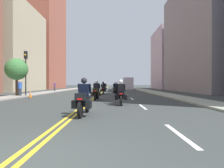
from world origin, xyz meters
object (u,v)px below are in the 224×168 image
Objects in this scene: motorcycle_0 at (83,100)px; motorcycle_4 at (103,89)px; motorcycle_2 at (96,92)px; pedestrian_0 at (54,86)px; motorcycle_7 at (114,87)px; motorcycle_6 at (104,88)px; street_tree_0 at (16,69)px; pedestrian_1 at (19,88)px; traffic_cone_0 at (30,94)px; motorcycle_5 at (116,88)px; traffic_light_near at (25,65)px; parked_truck at (127,84)px; motorcycle_1 at (120,94)px; motorcycle_3 at (116,90)px.

motorcycle_4 is at bearing 92.61° from motorcycle_0.
pedestrian_0 is at bearing 120.82° from motorcycle_2.
motorcycle_7 reaches higher than motorcycle_4.
motorcycle_6 is 0.52× the size of street_tree_0.
motorcycle_2 is at bearing -92.07° from pedestrian_1.
pedestrian_1 is (-1.85, 1.80, 0.53)m from traffic_cone_0.
motorcycle_5 is at bearing -27.17° from pedestrian_1.
pedestrian_1 is (-0.49, -0.24, -2.38)m from traffic_light_near.
pedestrian_1 is (-8.19, 3.63, 0.23)m from motorcycle_2.
traffic_light_near is 2.45m from pedestrian_1.
pedestrian_0 is 0.26× the size of parked_truck.
motorcycle_1 is 22.63m from pedestrian_0.
pedestrian_1 reaches higher than traffic_cone_0.
traffic_cone_0 is at bearing -56.43° from traffic_light_near.
motorcycle_0 reaches higher than traffic_cone_0.
pedestrian_1 is at bearing 145.14° from motorcycle_1.
motorcycle_3 is at bearing 85.22° from motorcycle_0.
motorcycle_4 is (-1.60, 3.71, 0.02)m from motorcycle_3.
street_tree_0 is at bearing 83.85° from pedestrian_1.
traffic_cone_0 is at bearing 167.31° from motorcycle_2.
motorcycle_4 is 2.96× the size of traffic_cone_0.
motorcycle_5 is 5.16m from motorcycle_6.
motorcycle_3 is at bearing -62.78° from pedestrian_1.
motorcycle_3 is 10.02m from pedestrian_1.
traffic_light_near is (-9.50, -17.16, 2.62)m from motorcycle_7.
motorcycle_3 is 12.80m from motorcycle_6.
motorcycle_6 is 14.19m from parked_truck.
pedestrian_0 reaches higher than motorcycle_4.
motorcycle_5 is 0.54× the size of street_tree_0.
motorcycle_6 is at bearing -114.58° from motorcycle_7.
motorcycle_0 is at bearing -91.12° from motorcycle_4.
motorcycle_4 is 1.28× the size of pedestrian_0.
motorcycle_4 is at bearing 99.48° from motorcycle_1.
traffic_light_near is 29.62m from parked_truck.
motorcycle_0 is 25.11m from motorcycle_6.
parked_truck reaches higher than motorcycle_5.
motorcycle_2 is 1.02× the size of motorcycle_6.
motorcycle_6 is 2.85× the size of traffic_cone_0.
motorcycle_2 is at bearing -87.90° from motorcycle_6.
motorcycle_1 is at bearing -34.38° from traffic_cone_0.
motorcycle_2 is 0.98× the size of motorcycle_5.
motorcycle_0 is 1.06× the size of motorcycle_6.
traffic_cone_0 is at bearing -41.51° from street_tree_0.
street_tree_0 is (-8.68, -13.39, 2.19)m from motorcycle_6.
motorcycle_3 is (-0.09, 8.37, -0.03)m from motorcycle_1.
motorcycle_0 is 12.54m from motorcycle_3.
street_tree_0 reaches higher than motorcycle_2.
motorcycle_4 is (-1.69, 12.08, -0.01)m from motorcycle_1.
parked_truck reaches higher than motorcycle_1.
motorcycle_3 is 16.45m from motorcycle_7.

